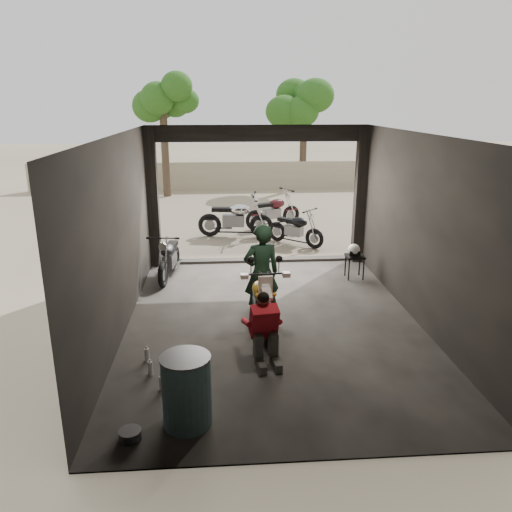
{
  "coord_description": "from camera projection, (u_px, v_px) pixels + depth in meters",
  "views": [
    {
      "loc": [
        -0.88,
        -7.88,
        3.69
      ],
      "look_at": [
        -0.25,
        0.6,
        1.05
      ],
      "focal_mm": 35.0,
      "sensor_mm": 36.0,
      "label": 1
    }
  ],
  "objects": [
    {
      "name": "outside_bike_b",
      "position": [
        273.0,
        209.0,
        15.17
      ],
      "size": [
        1.81,
        1.38,
        1.14
      ],
      "primitive_type": null,
      "rotation": [
        0.0,
        0.0,
        2.04
      ],
      "color": "#451016",
      "rests_on": "ground"
    },
    {
      "name": "oil_drum",
      "position": [
        187.0,
        392.0,
        5.82
      ],
      "size": [
        0.73,
        0.73,
        0.89
      ],
      "primitive_type": "cylinder",
      "rotation": [
        0.0,
        0.0,
        -0.31
      ],
      "color": "slate",
      "rests_on": "ground"
    },
    {
      "name": "boundary_wall",
      "position": [
        239.0,
        175.0,
        21.82
      ],
      "size": [
        18.0,
        0.3,
        1.2
      ],
      "primitive_type": "cube",
      "color": "gray",
      "rests_on": "ground"
    },
    {
      "name": "stool",
      "position": [
        355.0,
        259.0,
        10.73
      ],
      "size": [
        0.38,
        0.38,
        0.53
      ],
      "rotation": [
        0.0,
        0.0,
        0.37
      ],
      "color": "black",
      "rests_on": "ground"
    },
    {
      "name": "left_bike",
      "position": [
        169.0,
        255.0,
        10.78
      ],
      "size": [
        0.82,
        1.6,
        1.04
      ],
      "primitive_type": null,
      "rotation": [
        0.0,
        0.0,
        -0.13
      ],
      "color": "black",
      "rests_on": "ground"
    },
    {
      "name": "sign_post",
      "position": [
        405.0,
        191.0,
        12.55
      ],
      "size": [
        0.76,
        0.08,
        2.28
      ],
      "rotation": [
        0.0,
        0.0,
        -0.28
      ],
      "color": "black",
      "rests_on": "ground"
    },
    {
      "name": "main_bike",
      "position": [
        261.0,
        295.0,
        8.33
      ],
      "size": [
        0.81,
        1.81,
        1.18
      ],
      "primitive_type": null,
      "rotation": [
        0.0,
        0.0,
        0.04
      ],
      "color": "white",
      "rests_on": "ground"
    },
    {
      "name": "ground",
      "position": [
        273.0,
        323.0,
        8.66
      ],
      "size": [
        80.0,
        80.0,
        0.0
      ],
      "primitive_type": "plane",
      "color": "#7A6D56",
      "rests_on": "ground"
    },
    {
      "name": "outside_bike_a",
      "position": [
        235.0,
        215.0,
        14.03
      ],
      "size": [
        1.94,
        1.01,
        1.25
      ],
      "primitive_type": null,
      "rotation": [
        0.0,
        0.0,
        1.43
      ],
      "color": "black",
      "rests_on": "ground"
    },
    {
      "name": "rider",
      "position": [
        261.0,
        273.0,
        8.56
      ],
      "size": [
        0.71,
        0.54,
        1.74
      ],
      "primitive_type": "imported",
      "rotation": [
        0.0,
        0.0,
        3.36
      ],
      "color": "black",
      "rests_on": "ground"
    },
    {
      "name": "helmet",
      "position": [
        354.0,
        250.0,
        10.68
      ],
      "size": [
        0.31,
        0.32,
        0.25
      ],
      "primitive_type": "ellipsoid",
      "rotation": [
        0.0,
        0.0,
        -0.17
      ],
      "color": "white",
      "rests_on": "stool"
    },
    {
      "name": "mechanic",
      "position": [
        266.0,
        332.0,
        7.17
      ],
      "size": [
        0.62,
        0.78,
        1.03
      ],
      "primitive_type": null,
      "rotation": [
        0.0,
        0.0,
        0.14
      ],
      "color": "red",
      "rests_on": "ground"
    },
    {
      "name": "tree_right",
      "position": [
        304.0,
        105.0,
        21.14
      ],
      "size": [
        2.2,
        2.2,
        5.0
      ],
      "color": "#382B1E",
      "rests_on": "ground"
    },
    {
      "name": "outside_bike_c",
      "position": [
        295.0,
        226.0,
        13.28
      ],
      "size": [
        1.54,
        1.47,
        1.02
      ],
      "primitive_type": null,
      "rotation": [
        0.0,
        0.0,
        0.84
      ],
      "color": "black",
      "rests_on": "ground"
    },
    {
      "name": "tree_left",
      "position": [
        162.0,
        94.0,
        19.18
      ],
      "size": [
        2.2,
        2.2,
        5.6
      ],
      "color": "#382B1E",
      "rests_on": "ground"
    },
    {
      "name": "garage",
      "position": [
        270.0,
        244.0,
        8.81
      ],
      "size": [
        7.0,
        7.13,
        3.2
      ],
      "color": "#2D2B28",
      "rests_on": "ground"
    }
  ]
}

